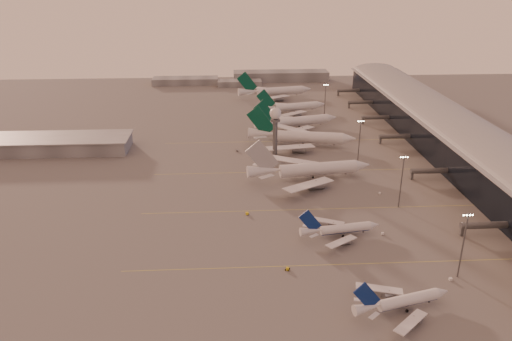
{
  "coord_description": "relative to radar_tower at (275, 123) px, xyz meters",
  "views": [
    {
      "loc": [
        -20.65,
        -143.09,
        99.89
      ],
      "look_at": [
        -8.1,
        77.26,
        10.25
      ],
      "focal_mm": 35.0,
      "sensor_mm": 36.0,
      "label": 1
    }
  ],
  "objects": [
    {
      "name": "greentail_d",
      "position": [
        13.58,
        142.46,
        -16.87
      ],
      "size": [
        62.97,
        50.37,
        23.12
      ],
      "color": "silver",
      "rests_on": "ground"
    },
    {
      "name": "distant_horizon",
      "position": [
        -2.38,
        205.14,
        -17.06
      ],
      "size": [
        165.0,
        37.5,
        9.0
      ],
      "color": "slate",
      "rests_on": "ground"
    },
    {
      "name": "hangar",
      "position": [
        -125.0,
        20.0,
        -16.63
      ],
      "size": [
        82.0,
        27.0,
        8.5
      ],
      "color": "slate",
      "rests_on": "ground"
    },
    {
      "name": "narrowbody_mid",
      "position": [
        17.87,
        -89.5,
        -18.24
      ],
      "size": [
        34.04,
        26.98,
        13.36
      ],
      "color": "silver",
      "rests_on": "ground"
    },
    {
      "name": "greentail_c",
      "position": [
        21.55,
        94.22,
        -17.45
      ],
      "size": [
        53.4,
        42.6,
        19.79
      ],
      "color": "silver",
      "rests_on": "ground"
    },
    {
      "name": "taxiway_markings",
      "position": [
        25.0,
        -64.0,
        -20.94
      ],
      "size": [
        180.0,
        185.25,
        0.02
      ],
      "color": "gold",
      "rests_on": "ground"
    },
    {
      "name": "narrowbody_near",
      "position": [
        27.31,
        -136.94,
        -18.2
      ],
      "size": [
        34.01,
        26.78,
        13.57
      ],
      "color": "silver",
      "rests_on": "ground"
    },
    {
      "name": "mast_d",
      "position": [
        43.0,
        80.0,
        -7.21
      ],
      "size": [
        3.6,
        0.56,
        25.0
      ],
      "color": "#4F5156",
      "rests_on": "ground"
    },
    {
      "name": "gsv_catering_b",
      "position": [
        45.62,
        -50.95,
        -19.05
      ],
      "size": [
        4.88,
        2.75,
        3.79
      ],
      "color": "silver",
      "rests_on": "ground"
    },
    {
      "name": "gsv_truck_b",
      "position": [
        35.9,
        -89.47,
        -19.89
      ],
      "size": [
        5.18,
        2.08,
        2.07
      ],
      "color": "silver",
      "rests_on": "ground"
    },
    {
      "name": "greentail_a",
      "position": [
        18.22,
        20.86,
        -16.72
      ],
      "size": [
        65.19,
        52.15,
        23.92
      ],
      "color": "silver",
      "rests_on": "ground"
    },
    {
      "name": "gsv_catering_a",
      "position": [
        49.82,
        -122.09,
        -18.93
      ],
      "size": [
        5.16,
        2.84,
        4.04
      ],
      "color": "silver",
      "rests_on": "ground"
    },
    {
      "name": "gsv_truck_d",
      "position": [
        -20.98,
        13.2,
        -19.78
      ],
      "size": [
        4.09,
        6.04,
        2.3
      ],
      "color": "#5B5D60",
      "rests_on": "ground"
    },
    {
      "name": "greentail_b",
      "position": [
        19.83,
        55.71,
        -17.12
      ],
      "size": [
        58.55,
        46.7,
        21.7
      ],
      "color": "silver",
      "rests_on": "ground"
    },
    {
      "name": "mast_a",
      "position": [
        53.0,
        -120.0,
        -7.21
      ],
      "size": [
        3.6,
        0.56,
        25.0
      ],
      "color": "#4F5156",
      "rests_on": "ground"
    },
    {
      "name": "ground",
      "position": [
        -5.0,
        -120.0,
        -20.95
      ],
      "size": [
        700.0,
        700.0,
        0.0
      ],
      "primitive_type": "plane",
      "color": "#595757",
      "rests_on": "ground"
    },
    {
      "name": "mast_c",
      "position": [
        45.0,
        -10.0,
        -7.21
      ],
      "size": [
        3.6,
        0.56,
        25.0
      ],
      "color": "#4F5156",
      "rests_on": "ground"
    },
    {
      "name": "gsv_tug_hangar",
      "position": [
        37.63,
        30.06,
        -20.38
      ],
      "size": [
        4.29,
        3.1,
        1.11
      ],
      "color": "silver",
      "rests_on": "ground"
    },
    {
      "name": "terminal",
      "position": [
        102.88,
        -9.91,
        -10.43
      ],
      "size": [
        57.0,
        362.0,
        23.04
      ],
      "color": "black",
      "rests_on": "ground"
    },
    {
      "name": "gsv_truck_c",
      "position": [
        -18.03,
        -68.53,
        -19.73
      ],
      "size": [
        6.29,
        3.77,
        2.39
      ],
      "color": "gold",
      "rests_on": "ground"
    },
    {
      "name": "mast_b",
      "position": [
        50.0,
        -65.0,
        -7.21
      ],
      "size": [
        3.6,
        0.56,
        25.0
      ],
      "color": "#4F5156",
      "rests_on": "ground"
    },
    {
      "name": "gsv_tug_far",
      "position": [
        12.24,
        -17.01,
        -20.46
      ],
      "size": [
        3.64,
        3.86,
        0.95
      ],
      "color": "silver",
      "rests_on": "ground"
    },
    {
      "name": "widebody_white",
      "position": [
        15.08,
        -30.83,
        -16.98
      ],
      "size": [
        64.91,
        51.71,
        22.89
      ],
      "color": "silver",
      "rests_on": "ground"
    },
    {
      "name": "gsv_tug_mid",
      "position": [
        -5.82,
        -112.63,
        -20.44
      ],
      "size": [
        3.97,
        3.1,
        0.99
      ],
      "color": "gold",
      "rests_on": "ground"
    },
    {
      "name": "radar_tower",
      "position": [
        0.0,
        0.0,
        0.0
      ],
      "size": [
        6.4,
        6.4,
        31.1
      ],
      "color": "#4F5156",
      "rests_on": "ground"
    }
  ]
}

